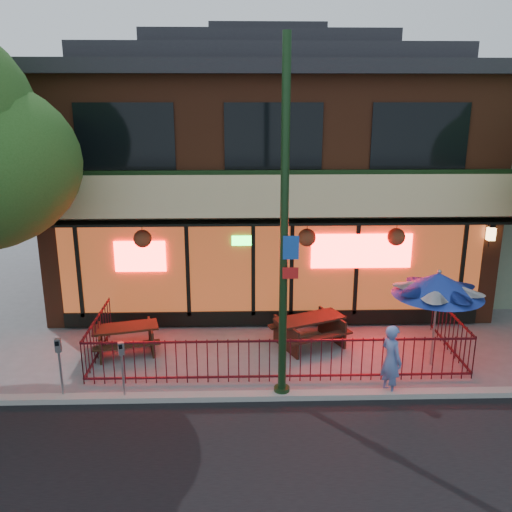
{
  "coord_description": "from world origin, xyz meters",
  "views": [
    {
      "loc": [
        -0.81,
        -10.28,
        5.86
      ],
      "look_at": [
        -0.46,
        2.0,
        2.31
      ],
      "focal_mm": 38.0,
      "sensor_mm": 36.0,
      "label": 1
    }
  ],
  "objects_px": {
    "street_light": "(284,248)",
    "picnic_table_right": "(309,327)",
    "patio_umbrella": "(438,284)",
    "pedestrian": "(391,360)",
    "parking_meter_near": "(122,361)",
    "parking_meter_far": "(59,359)",
    "picnic_table_left": "(126,335)"
  },
  "relations": [
    {
      "from": "street_light",
      "to": "picnic_table_right",
      "type": "distance_m",
      "value": 3.7
    },
    {
      "from": "picnic_table_right",
      "to": "patio_umbrella",
      "type": "height_order",
      "value": "patio_umbrella"
    },
    {
      "from": "street_light",
      "to": "pedestrian",
      "type": "xyz_separation_m",
      "value": [
        2.23,
        0.06,
        -2.39
      ]
    },
    {
      "from": "parking_meter_near",
      "to": "parking_meter_far",
      "type": "xyz_separation_m",
      "value": [
        -1.25,
        0.08,
        0.03
      ]
    },
    {
      "from": "street_light",
      "to": "pedestrian",
      "type": "distance_m",
      "value": 3.27
    },
    {
      "from": "pedestrian",
      "to": "picnic_table_left",
      "type": "bearing_deg",
      "value": 45.76
    },
    {
      "from": "parking_meter_far",
      "to": "picnic_table_left",
      "type": "bearing_deg",
      "value": 68.4
    },
    {
      "from": "picnic_table_left",
      "to": "picnic_table_right",
      "type": "relative_size",
      "value": 0.86
    },
    {
      "from": "picnic_table_right",
      "to": "parking_meter_near",
      "type": "xyz_separation_m",
      "value": [
        -4.05,
        -2.49,
        0.39
      ]
    },
    {
      "from": "picnic_table_right",
      "to": "parking_meter_far",
      "type": "height_order",
      "value": "parking_meter_far"
    },
    {
      "from": "picnic_table_left",
      "to": "patio_umbrella",
      "type": "xyz_separation_m",
      "value": [
        7.13,
        -0.85,
        1.51
      ]
    },
    {
      "from": "parking_meter_near",
      "to": "patio_umbrella",
      "type": "bearing_deg",
      "value": 11.53
    },
    {
      "from": "picnic_table_right",
      "to": "pedestrian",
      "type": "xyz_separation_m",
      "value": [
        1.38,
        -2.35,
        0.28
      ]
    },
    {
      "from": "patio_umbrella",
      "to": "street_light",
      "type": "bearing_deg",
      "value": -159.87
    },
    {
      "from": "street_light",
      "to": "picnic_table_left",
      "type": "height_order",
      "value": "street_light"
    },
    {
      "from": "patio_umbrella",
      "to": "parking_meter_far",
      "type": "distance_m",
      "value": 8.15
    },
    {
      "from": "street_light",
      "to": "parking_meter_near",
      "type": "distance_m",
      "value": 3.93
    },
    {
      "from": "street_light",
      "to": "picnic_table_right",
      "type": "xyz_separation_m",
      "value": [
        0.86,
        2.41,
        -2.67
      ]
    },
    {
      "from": "parking_meter_far",
      "to": "parking_meter_near",
      "type": "bearing_deg",
      "value": -3.65
    },
    {
      "from": "parking_meter_far",
      "to": "street_light",
      "type": "bearing_deg",
      "value": -0.03
    },
    {
      "from": "picnic_table_right",
      "to": "pedestrian",
      "type": "relative_size",
      "value": 1.37
    },
    {
      "from": "picnic_table_left",
      "to": "picnic_table_right",
      "type": "distance_m",
      "value": 4.47
    },
    {
      "from": "picnic_table_left",
      "to": "pedestrian",
      "type": "distance_m",
      "value": 6.2
    },
    {
      "from": "picnic_table_right",
      "to": "street_light",
      "type": "bearing_deg",
      "value": -109.6
    },
    {
      "from": "picnic_table_left",
      "to": "picnic_table_right",
      "type": "xyz_separation_m",
      "value": [
        4.46,
        0.27,
        0.04
      ]
    },
    {
      "from": "patio_umbrella",
      "to": "pedestrian",
      "type": "bearing_deg",
      "value": -136.41
    },
    {
      "from": "patio_umbrella",
      "to": "parking_meter_near",
      "type": "bearing_deg",
      "value": -168.47
    },
    {
      "from": "pedestrian",
      "to": "parking_meter_near",
      "type": "xyz_separation_m",
      "value": [
        -5.43,
        -0.14,
        0.11
      ]
    },
    {
      "from": "patio_umbrella",
      "to": "pedestrian",
      "type": "distance_m",
      "value": 2.15
    },
    {
      "from": "street_light",
      "to": "parking_meter_near",
      "type": "bearing_deg",
      "value": -178.61
    },
    {
      "from": "picnic_table_right",
      "to": "parking_meter_far",
      "type": "relative_size",
      "value": 1.55
    },
    {
      "from": "patio_umbrella",
      "to": "pedestrian",
      "type": "relative_size",
      "value": 1.51
    }
  ]
}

